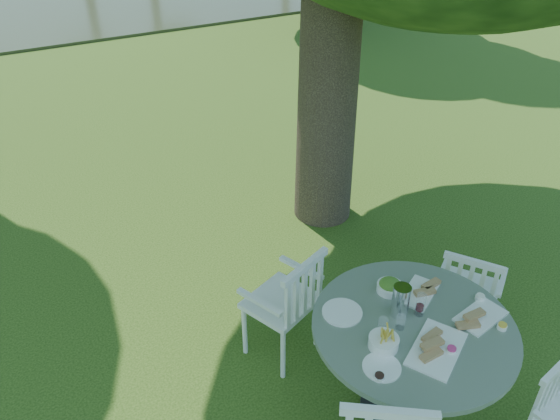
# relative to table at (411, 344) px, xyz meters

# --- Properties ---
(ground) EXTENTS (140.00, 140.00, 0.00)m
(ground) POSITION_rel_table_xyz_m (-0.09, 1.40, -0.67)
(ground) COLOR #1E3A0C
(ground) RESTS_ON ground
(table) EXTENTS (1.32, 1.32, 0.85)m
(table) POSITION_rel_table_xyz_m (0.00, 0.00, 0.00)
(table) COLOR black
(table) RESTS_ON ground
(chair_ne) EXTENTS (0.59, 0.60, 0.88)m
(chair_ne) POSITION_rel_table_xyz_m (0.90, 0.33, -0.16)
(chair_ne) COLOR white
(chair_ne) RESTS_ON ground
(chair_nw) EXTENTS (0.63, 0.61, 0.98)m
(chair_nw) POSITION_rel_table_xyz_m (-0.42, 0.84, -0.09)
(chair_nw) COLOR white
(chair_nw) RESTS_ON ground
(tableware) EXTENTS (1.13, 0.90, 0.23)m
(tableware) POSITION_rel_table_xyz_m (-0.05, 0.05, 0.22)
(tableware) COLOR white
(tableware) RESTS_ON table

